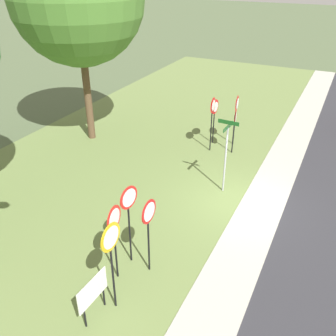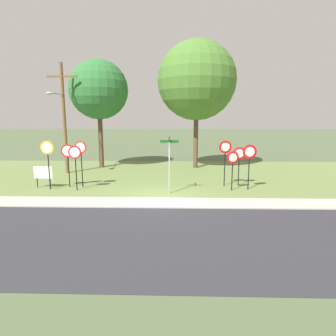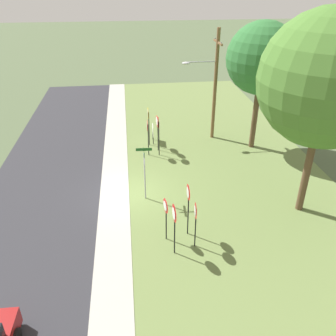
% 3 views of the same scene
% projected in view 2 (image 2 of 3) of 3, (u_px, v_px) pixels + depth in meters
% --- Properties ---
extents(ground_plane, '(160.00, 160.00, 0.00)m').
position_uv_depth(ground_plane, '(158.00, 199.00, 14.59)').
color(ground_plane, '#4C5B3D').
extents(road_asphalt, '(44.00, 6.40, 0.01)m').
position_uv_depth(road_asphalt, '(149.00, 238.00, 9.87)').
color(road_asphalt, '#2D2D33').
rests_on(road_asphalt, ground_plane).
extents(sidewalk_strip, '(44.00, 1.60, 0.06)m').
position_uv_depth(sidewalk_strip, '(157.00, 203.00, 13.80)').
color(sidewalk_strip, '#ADAA9E').
rests_on(sidewalk_strip, ground_plane).
extents(grass_median, '(44.00, 12.00, 0.04)m').
position_uv_depth(grass_median, '(163.00, 175.00, 20.49)').
color(grass_median, olive).
rests_on(grass_median, ground_plane).
extents(stop_sign_near_left, '(0.74, 0.12, 2.50)m').
position_uv_depth(stop_sign_near_left, '(68.00, 156.00, 16.47)').
color(stop_sign_near_left, black).
rests_on(stop_sign_near_left, grass_median).
extents(stop_sign_near_right, '(0.76, 0.10, 2.75)m').
position_uv_depth(stop_sign_near_right, '(48.00, 154.00, 15.94)').
color(stop_sign_near_right, black).
rests_on(stop_sign_near_right, grass_median).
extents(stop_sign_far_left, '(0.72, 0.10, 2.50)m').
position_uv_depth(stop_sign_far_left, '(75.00, 158.00, 15.77)').
color(stop_sign_far_left, black).
rests_on(stop_sign_far_left, grass_median).
extents(stop_sign_far_center, '(0.70, 0.14, 2.69)m').
position_uv_depth(stop_sign_far_center, '(81.00, 154.00, 16.42)').
color(stop_sign_far_center, black).
rests_on(stop_sign_far_center, grass_median).
extents(yield_sign_near_left, '(0.74, 0.10, 2.69)m').
position_uv_depth(yield_sign_near_left, '(225.00, 152.00, 16.70)').
color(yield_sign_near_left, black).
rests_on(yield_sign_near_left, grass_median).
extents(yield_sign_near_right, '(0.74, 0.12, 2.29)m').
position_uv_depth(yield_sign_near_right, '(239.00, 157.00, 16.91)').
color(yield_sign_near_right, black).
rests_on(yield_sign_near_right, grass_median).
extents(yield_sign_far_left, '(0.69, 0.16, 2.20)m').
position_uv_depth(yield_sign_far_left, '(233.00, 162.00, 15.74)').
color(yield_sign_far_left, black).
rests_on(yield_sign_far_left, grass_median).
extents(yield_sign_far_right, '(0.79, 0.12, 2.53)m').
position_uv_depth(yield_sign_far_right, '(250.00, 156.00, 15.91)').
color(yield_sign_far_right, black).
rests_on(yield_sign_far_right, grass_median).
extents(street_name_post, '(0.96, 0.82, 3.03)m').
position_uv_depth(street_name_post, '(169.00, 160.00, 15.12)').
color(street_name_post, '#9EA0A8').
rests_on(street_name_post, grass_median).
extents(utility_pole, '(2.10, 2.49, 7.69)m').
position_uv_depth(utility_pole, '(63.00, 114.00, 20.07)').
color(utility_pole, brown).
rests_on(utility_pole, grass_median).
extents(notice_board, '(1.10, 0.09, 1.25)m').
position_uv_depth(notice_board, '(43.00, 174.00, 16.48)').
color(notice_board, black).
rests_on(notice_board, grass_median).
extents(oak_tree_left, '(4.53, 4.53, 8.35)m').
position_uv_depth(oak_tree_left, '(99.00, 90.00, 22.22)').
color(oak_tree_left, brown).
rests_on(oak_tree_left, grass_median).
extents(oak_tree_right, '(6.00, 6.00, 9.74)m').
position_uv_depth(oak_tree_right, '(197.00, 81.00, 21.93)').
color(oak_tree_right, brown).
rests_on(oak_tree_right, grass_median).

